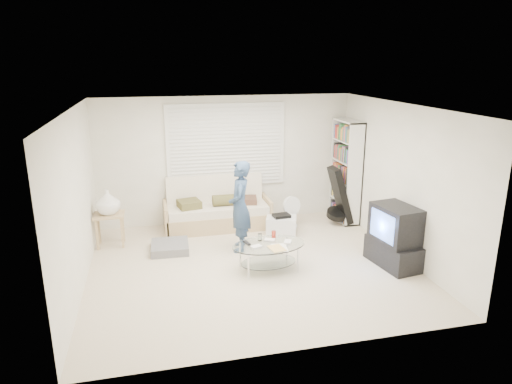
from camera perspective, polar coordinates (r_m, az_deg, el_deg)
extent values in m
plane|color=beige|center=(7.34, -0.58, -9.24)|extent=(5.00, 5.00, 0.00)
cube|color=silver|center=(9.04, -3.74, 4.02)|extent=(5.00, 0.02, 2.50)
cube|color=silver|center=(4.85, 5.28, -7.01)|extent=(5.00, 0.02, 2.50)
cube|color=silver|center=(6.82, -21.56, -1.17)|extent=(0.02, 4.50, 2.50)
cube|color=silver|center=(7.81, 17.59, 1.33)|extent=(0.02, 4.50, 2.50)
cube|color=white|center=(6.66, -0.64, 10.57)|extent=(5.00, 4.50, 0.02)
cube|color=white|center=(8.95, -3.75, 5.86)|extent=(2.32, 0.06, 1.62)
cube|color=black|center=(8.94, -3.73, 5.84)|extent=(2.20, 0.01, 1.50)
cube|color=silver|center=(8.91, -3.70, 5.81)|extent=(2.16, 0.04, 1.50)
cube|color=silver|center=(8.93, -3.72, 5.84)|extent=(2.32, 0.08, 1.62)
cube|color=tan|center=(8.90, -4.81, -3.52)|extent=(1.97, 0.79, 0.31)
cube|color=beige|center=(8.81, -4.83, -2.12)|extent=(1.89, 0.73, 0.16)
cube|color=beige|center=(9.04, -5.19, 0.31)|extent=(1.89, 0.22, 0.60)
cube|color=tan|center=(8.78, -11.19, -3.24)|extent=(0.06, 0.79, 0.55)
cube|color=tan|center=(9.05, 1.34, -2.34)|extent=(0.06, 0.79, 0.55)
cube|color=#4A4523|center=(8.68, -8.36, -1.50)|extent=(0.47, 0.47, 0.14)
cylinder|color=#4A4523|center=(8.71, -3.84, -1.01)|extent=(0.49, 0.22, 0.22)
cube|color=#493124|center=(8.86, -1.08, -1.00)|extent=(0.41, 0.41, 0.12)
cube|color=slate|center=(8.00, -10.70, -6.77)|extent=(0.65, 0.65, 0.14)
cube|color=tan|center=(8.31, -17.91, -2.74)|extent=(0.52, 0.41, 0.04)
cube|color=tan|center=(8.28, -19.24, -5.06)|extent=(0.04, 0.04, 0.56)
cube|color=tan|center=(8.24, -16.38, -4.90)|extent=(0.04, 0.04, 0.56)
cube|color=tan|center=(8.57, -19.05, -4.33)|extent=(0.04, 0.04, 0.56)
cube|color=tan|center=(8.53, -16.29, -4.17)|extent=(0.04, 0.04, 0.56)
imported|color=white|center=(8.24, -18.06, -1.18)|extent=(0.42, 0.42, 0.43)
cube|color=white|center=(9.27, 11.21, 2.56)|extent=(0.32, 0.85, 2.03)
cube|color=black|center=(9.08, 10.49, -0.39)|extent=(0.46, 0.42, 1.14)
cylinder|color=black|center=(9.18, 10.11, -2.70)|extent=(0.42, 0.43, 0.22)
cylinder|color=white|center=(9.02, 4.39, -4.20)|extent=(0.25, 0.25, 0.03)
cylinder|color=white|center=(8.97, 4.42, -3.25)|extent=(0.03, 0.03, 0.32)
cylinder|color=white|center=(8.88, 4.45, -1.66)|extent=(0.38, 0.21, 0.37)
cylinder|color=white|center=(8.88, 4.45, -1.66)|extent=(0.11, 0.08, 0.10)
cube|color=white|center=(8.58, 3.18, -4.19)|extent=(0.65, 0.54, 0.33)
cube|color=black|center=(8.52, 3.20, -2.98)|extent=(0.33, 0.25, 0.06)
cube|color=black|center=(7.62, 16.74, -7.33)|extent=(0.61, 0.97, 0.40)
cube|color=black|center=(7.44, 17.05, -3.85)|extent=(0.61, 0.82, 0.58)
cube|color=#5B80D6|center=(7.30, 15.55, -4.12)|extent=(0.10, 0.58, 0.44)
ellipsoid|color=silver|center=(7.06, 1.61, -6.61)|extent=(1.20, 0.82, 0.02)
ellipsoid|color=silver|center=(7.18, 1.59, -8.76)|extent=(0.92, 0.63, 0.01)
cylinder|color=silver|center=(6.84, -0.93, -9.41)|extent=(0.03, 0.03, 0.40)
cylinder|color=silver|center=(7.09, 5.28, -8.51)|extent=(0.03, 0.03, 0.40)
cylinder|color=silver|center=(7.24, -2.01, -7.91)|extent=(0.03, 0.03, 0.40)
cylinder|color=silver|center=(7.47, 3.89, -7.12)|extent=(0.03, 0.03, 0.40)
cube|color=white|center=(6.91, 0.04, -6.89)|extent=(0.18, 0.15, 0.04)
cube|color=white|center=(7.16, 1.73, -6.05)|extent=(0.19, 0.16, 0.04)
cube|color=white|center=(7.10, 3.99, -6.27)|extent=(0.16, 0.19, 0.04)
cylinder|color=silver|center=(7.17, 0.48, -5.66)|extent=(0.07, 0.07, 0.11)
cylinder|color=#CF412E|center=(7.27, 2.23, -5.35)|extent=(0.07, 0.07, 0.12)
cube|color=black|center=(7.07, -1.14, -6.38)|extent=(0.09, 0.18, 0.02)
cube|color=white|center=(6.93, 2.95, -6.97)|extent=(0.27, 0.34, 0.01)
cube|color=tan|center=(6.89, 2.61, -7.03)|extent=(0.25, 0.31, 0.01)
imported|color=navy|center=(7.68, -2.03, -1.82)|extent=(0.49, 0.63, 1.56)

